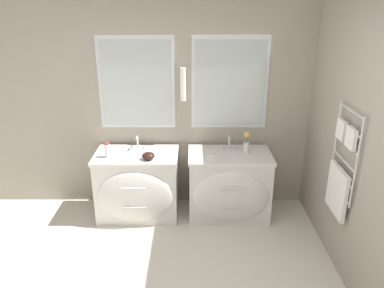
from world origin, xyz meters
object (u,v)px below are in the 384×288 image
at_px(vanity_left, 138,186).
at_px(amenity_bowl, 148,156).
at_px(toiletry_bottle, 108,150).
at_px(vanity_right, 229,186).
at_px(flower_vase, 247,144).

distance_m(vanity_left, amenity_bowl, 0.47).
height_order(toiletry_bottle, amenity_bowl, toiletry_bottle).
xyz_separation_m(vanity_left, vanity_right, (1.07, 0.00, 0.00)).
bearing_deg(toiletry_bottle, vanity_left, 10.95).
relative_size(vanity_left, vanity_right, 1.00).
bearing_deg(vanity_right, toiletry_bottle, -177.57).
relative_size(vanity_right, toiletry_bottle, 5.46).
xyz_separation_m(toiletry_bottle, amenity_bowl, (0.46, -0.06, -0.04)).
xyz_separation_m(vanity_left, amenity_bowl, (0.16, -0.12, 0.43)).
height_order(amenity_bowl, flower_vase, flower_vase).
relative_size(vanity_left, amenity_bowl, 6.79).
height_order(toiletry_bottle, flower_vase, flower_vase).
bearing_deg(toiletry_bottle, vanity_right, 2.43).
distance_m(vanity_right, amenity_bowl, 1.02).
distance_m(amenity_bowl, flower_vase, 1.12).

